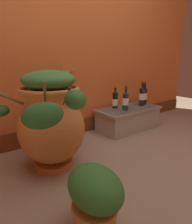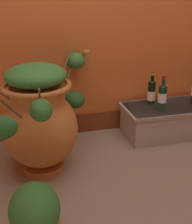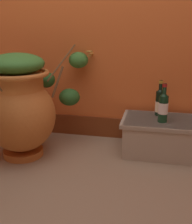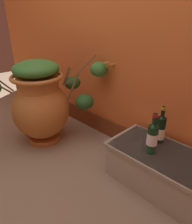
% 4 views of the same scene
% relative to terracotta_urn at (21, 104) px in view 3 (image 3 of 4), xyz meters
% --- Properties ---
extents(ground_plane, '(7.00, 7.00, 0.00)m').
position_rel_terracotta_urn_xyz_m(ground_plane, '(0.52, -0.58, -0.42)').
color(ground_plane, gray).
extents(terracotta_urn, '(0.85, 1.06, 0.85)m').
position_rel_terracotta_urn_xyz_m(terracotta_urn, '(0.00, 0.00, 0.00)').
color(terracotta_urn, '#C17033').
rests_on(terracotta_urn, ground_plane).
extents(stone_ledge, '(0.86, 0.42, 0.29)m').
position_rel_terracotta_urn_xyz_m(stone_ledge, '(1.18, 0.28, -0.27)').
color(stone_ledge, '#B2A893').
rests_on(stone_ledge, ground_plane).
extents(wine_bottle_left, '(0.07, 0.07, 0.30)m').
position_rel_terracotta_urn_xyz_m(wine_bottle_left, '(1.07, 0.22, -0.01)').
color(wine_bottle_left, black).
rests_on(wine_bottle_left, stone_ledge).
extents(wine_bottle_right, '(0.07, 0.07, 0.29)m').
position_rel_terracotta_urn_xyz_m(wine_bottle_right, '(1.04, 0.38, -0.02)').
color(wine_bottle_right, black).
rests_on(wine_bottle_right, stone_ledge).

